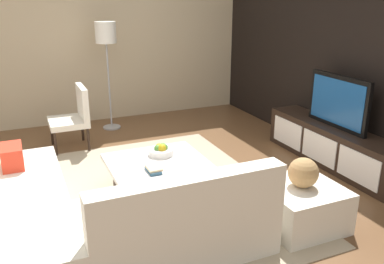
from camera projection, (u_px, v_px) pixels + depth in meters
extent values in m
plane|color=brown|center=(153.00, 200.00, 4.31)|extent=(14.00, 14.00, 0.00)
cube|color=black|center=(363.00, 53.00, 4.88)|extent=(6.40, 0.12, 2.80)
cube|color=#C6B28E|center=(100.00, 37.00, 6.70)|extent=(0.12, 5.20, 2.80)
cube|color=tan|center=(150.00, 195.00, 4.39)|extent=(3.26, 2.64, 0.01)
cube|color=black|center=(333.00, 146.00, 5.14)|extent=(2.11, 0.44, 0.50)
cube|color=white|center=(287.00, 133.00, 5.61)|extent=(0.59, 0.01, 0.35)
cube|color=white|center=(319.00, 148.00, 5.05)|extent=(0.59, 0.01, 0.35)
cube|color=white|center=(358.00, 168.00, 4.49)|extent=(0.59, 0.01, 0.35)
cube|color=black|center=(338.00, 102.00, 4.95)|extent=(0.96, 0.05, 0.65)
cube|color=#194C8C|center=(336.00, 102.00, 4.94)|extent=(0.86, 0.01, 0.54)
cube|color=silver|center=(19.00, 217.00, 3.57)|extent=(2.26, 0.85, 0.42)
cube|color=silver|center=(175.00, 227.00, 3.42)|extent=(0.85, 1.55, 0.42)
cube|color=silver|center=(191.00, 202.00, 3.00)|extent=(0.18, 1.55, 0.39)
cube|color=red|center=(12.00, 156.00, 4.05)|extent=(0.36, 0.20, 0.22)
cube|color=red|center=(217.00, 193.00, 3.49)|extent=(0.60, 0.44, 0.06)
cube|color=black|center=(158.00, 180.00, 4.38)|extent=(0.77, 0.82, 0.33)
cube|color=white|center=(158.00, 164.00, 4.32)|extent=(0.96, 1.03, 0.05)
cylinder|color=black|center=(52.00, 132.00, 5.84)|extent=(0.04, 0.04, 0.38)
cylinder|color=black|center=(55.00, 143.00, 5.41)|extent=(0.04, 0.04, 0.38)
cylinder|color=black|center=(82.00, 128.00, 6.00)|extent=(0.04, 0.04, 0.38)
cylinder|color=black|center=(88.00, 138.00, 5.57)|extent=(0.04, 0.04, 0.38)
cube|color=silver|center=(68.00, 122.00, 5.64)|extent=(0.58, 0.51, 0.08)
cube|color=silver|center=(82.00, 102.00, 5.64)|extent=(0.58, 0.08, 0.45)
cylinder|color=#A5A5AA|center=(112.00, 127.00, 6.62)|extent=(0.28, 0.28, 0.02)
cylinder|color=#A5A5AA|center=(109.00, 86.00, 6.40)|extent=(0.03, 0.03, 1.33)
cylinder|color=white|center=(106.00, 32.00, 6.13)|extent=(0.32, 0.32, 0.32)
cube|color=silver|center=(300.00, 206.00, 3.78)|extent=(0.70, 0.70, 0.40)
cylinder|color=silver|center=(161.00, 152.00, 4.49)|extent=(0.28, 0.28, 0.07)
sphere|color=gold|center=(162.00, 148.00, 4.45)|extent=(0.09, 0.09, 0.09)
sphere|color=#4C8C33|center=(164.00, 148.00, 4.47)|extent=(0.08, 0.08, 0.08)
sphere|color=#4C8C33|center=(163.00, 146.00, 4.51)|extent=(0.08, 0.08, 0.08)
sphere|color=gold|center=(159.00, 147.00, 4.49)|extent=(0.08, 0.08, 0.08)
sphere|color=#4C8C33|center=(158.00, 148.00, 4.46)|extent=(0.08, 0.08, 0.08)
sphere|color=#AD8451|center=(303.00, 173.00, 3.67)|extent=(0.28, 0.28, 0.28)
cube|color=#2D516B|center=(153.00, 170.00, 4.07)|extent=(0.22, 0.12, 0.03)
cube|color=#CCB78C|center=(154.00, 168.00, 4.07)|extent=(0.19, 0.13, 0.02)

